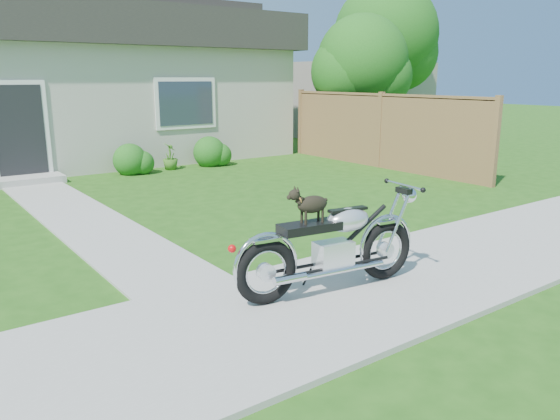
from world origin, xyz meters
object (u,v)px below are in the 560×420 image
Objects in this scene: fence at (380,130)px; potted_plant_right at (170,156)px; motorcycle_with_dog at (333,245)px; house at (52,81)px; tree_far at (390,40)px; tree_near at (367,65)px.

fence is 5.34m from potted_plant_right.
house is at bearing 96.56° from motorcycle_with_dog.
fence is 6.19m from tree_far.
house reaches higher than fence.
tree_far is (2.76, 1.72, 0.89)m from tree_near.
house is at bearing 151.51° from tree_near.
tree_far is 14.60m from motorcycle_with_dog.
fence is at bearing 48.52° from motorcycle_with_dog.
potted_plant_right is (-8.72, -0.95, -3.15)m from tree_far.
fence is 1.22× the size of tree_far.
fence is 9.98× the size of potted_plant_right.
potted_plant_right is 0.30× the size of motorcycle_with_dog.
tree_near is 3.37m from tree_far.
tree_far is at bearing 48.89° from motorcycle_with_dog.
house is 18.99× the size of potted_plant_right.
motorcycle_with_dog is at bearing -91.27° from house.
potted_plant_right is (1.80, -3.44, -1.83)m from house.
tree_near is 6.42m from potted_plant_right.
fence is at bearing -138.36° from tree_far.
potted_plant_right is (-4.50, 2.80, -0.61)m from fence.
potted_plant_right is at bearing -173.77° from tree_far.
tree_near is at bearing 54.21° from fence.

